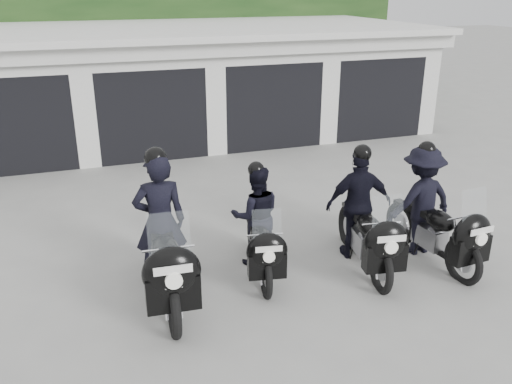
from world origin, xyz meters
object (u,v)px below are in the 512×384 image
object	(u,v)px
police_bike_d	(428,208)
police_bike_a	(163,242)
police_bike_b	(258,225)
police_bike_c	(363,214)

from	to	relation	value
police_bike_d	police_bike_a	bearing A→B (deg)	174.25
police_bike_a	police_bike_b	bearing A→B (deg)	17.69
police_bike_b	police_bike_d	size ratio (longest dim) A/B	0.89
police_bike_c	police_bike_d	world-z (taller)	police_bike_d
police_bike_b	police_bike_d	world-z (taller)	police_bike_d
police_bike_a	police_bike_d	world-z (taller)	police_bike_a
police_bike_b	police_bike_c	size ratio (longest dim) A/B	0.89
police_bike_a	police_bike_b	xyz separation A→B (m)	(1.47, 0.37, -0.13)
police_bike_d	police_bike_c	bearing A→B (deg)	166.73
police_bike_a	police_bike_d	bearing A→B (deg)	2.19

